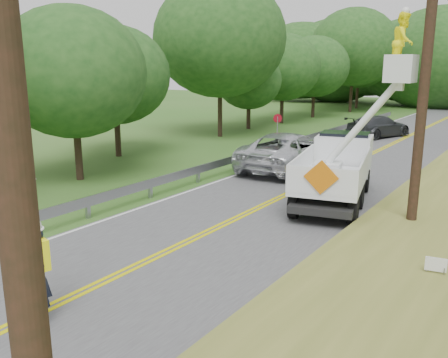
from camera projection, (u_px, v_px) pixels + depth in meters
The scene contains 10 objects.
ground at pixel (69, 299), 10.35m from camera, with size 140.00×140.00×0.00m, color #2A5F1A.
road at pixel (323, 177), 21.58m from camera, with size 7.20×96.00×0.03m.
guardrail at pixel (257, 153), 24.39m from camera, with size 0.18×48.00×0.77m.
treeline_left at pixel (278, 55), 38.17m from camera, with size 10.41×55.95×10.79m.
flagger at pixel (35, 268), 9.11m from camera, with size 1.23×0.62×3.27m.
bucket_truck at pixel (343, 160), 17.89m from camera, with size 4.59×6.82×6.44m.
suv_silver at pixel (288, 151), 22.89m from camera, with size 2.99×6.48×1.80m, color silver.
suv_darkgrey at pixel (379, 126), 33.31m from camera, with size 2.12×5.22×1.51m, color #373A3E.
stop_sign_permanent at pixel (277, 128), 26.28m from camera, with size 0.41×0.33×2.35m.
yard_sign at pixel (436, 266), 10.88m from camera, with size 0.47×0.12×0.68m.
Camera 1 is at (8.13, -5.89, 4.96)m, focal length 38.16 mm.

